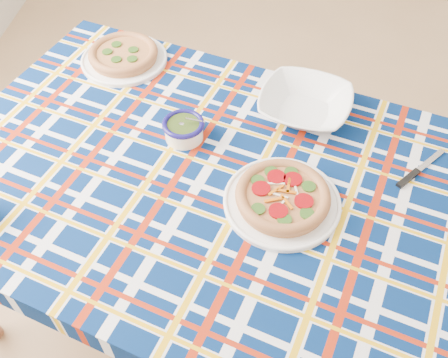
# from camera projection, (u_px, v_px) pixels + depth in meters

# --- Properties ---
(floor) EXTENTS (4.00, 4.00, 0.00)m
(floor) POSITION_uv_depth(u_px,v_px,m) (364.00, 202.00, 2.10)
(floor) COLOR #A77F56
(floor) RESTS_ON ground
(dining_table) EXTENTS (1.70, 1.35, 0.70)m
(dining_table) POSITION_uv_depth(u_px,v_px,m) (226.00, 200.00, 1.30)
(dining_table) COLOR brown
(dining_table) RESTS_ON floor
(tablecloth) EXTENTS (1.74, 1.38, 0.10)m
(tablecloth) POSITION_uv_depth(u_px,v_px,m) (226.00, 194.00, 1.29)
(tablecloth) COLOR #041C4D
(tablecloth) RESTS_ON dining_table
(main_focaccia_plate) EXTENTS (0.39, 0.39, 0.06)m
(main_focaccia_plate) POSITION_uv_depth(u_px,v_px,m) (283.00, 196.00, 1.18)
(main_focaccia_plate) COLOR #AB6C3C
(main_focaccia_plate) RESTS_ON tablecloth
(pesto_bowl) EXTENTS (0.15, 0.15, 0.07)m
(pesto_bowl) POSITION_uv_depth(u_px,v_px,m) (184.00, 128.00, 1.33)
(pesto_bowl) COLOR #1E300D
(pesto_bowl) RESTS_ON tablecloth
(serving_bowl) EXTENTS (0.31, 0.31, 0.06)m
(serving_bowl) POSITION_uv_depth(u_px,v_px,m) (305.00, 105.00, 1.39)
(serving_bowl) COLOR white
(serving_bowl) RESTS_ON tablecloth
(second_focaccia_plate) EXTENTS (0.33, 0.33, 0.05)m
(second_focaccia_plate) POSITION_uv_depth(u_px,v_px,m) (123.00, 54.00, 1.56)
(second_focaccia_plate) COLOR #AB6C3C
(second_focaccia_plate) RESTS_ON tablecloth
(table_knife) EXTENTS (0.16, 0.16, 0.01)m
(table_knife) POSITION_uv_depth(u_px,v_px,m) (429.00, 161.00, 1.29)
(table_knife) COLOR silver
(table_knife) RESTS_ON tablecloth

